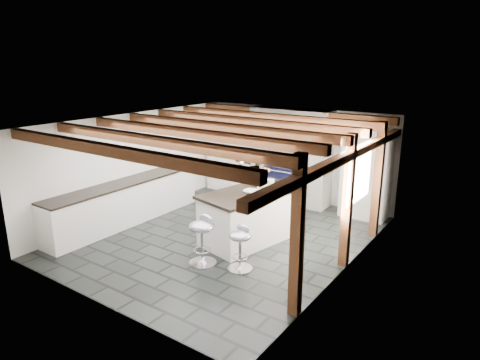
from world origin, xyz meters
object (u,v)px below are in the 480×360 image
Objects in this scene: range_cooker at (289,183)px; kitchen_island at (251,215)px; bar_stool_far at (202,234)px; bar_stool_near at (240,243)px.

range_cooker is 0.45× the size of kitchen_island.
kitchen_island is at bearing 90.25° from bar_stool_far.
range_cooker is at bearing 111.89° from bar_stool_near.
kitchen_island reaches higher than range_cooker.
kitchen_island is 2.79× the size of bar_stool_near.
bar_stool_near is at bearing 22.20° from bar_stool_far.
range_cooker is 3.87m from bar_stool_far.
bar_stool_far is at bearing -82.42° from kitchen_island.
bar_stool_far is (-0.65, -0.20, 0.06)m from bar_stool_near.
bar_stool_near is (0.54, -1.14, -0.02)m from kitchen_island.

